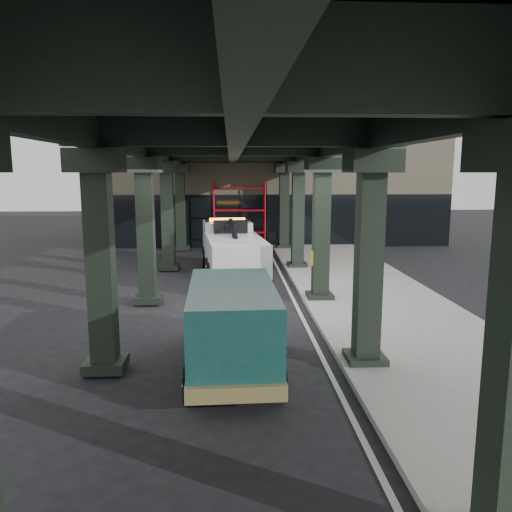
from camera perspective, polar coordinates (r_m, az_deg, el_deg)
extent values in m
plane|color=black|center=(15.66, -0.90, -7.19)|extent=(90.00, 90.00, 0.00)
cube|color=gray|center=(18.26, 13.18, -4.76)|extent=(5.00, 40.00, 0.15)
cube|color=silver|center=(17.72, 4.40, -5.21)|extent=(0.12, 38.00, 0.01)
cube|color=black|center=(11.60, 12.74, -0.65)|extent=(0.55, 0.55, 5.00)
cube|color=black|center=(11.43, 13.16, 10.52)|extent=(1.10, 1.10, 0.50)
cube|color=black|center=(12.22, 12.34, -11.42)|extent=(0.90, 0.90, 0.24)
cube|color=black|center=(17.39, 7.45, 2.83)|extent=(0.55, 0.55, 5.00)
cube|color=black|center=(17.28, 7.61, 10.26)|extent=(1.10, 1.10, 0.50)
cube|color=black|center=(17.81, 7.29, -4.60)|extent=(0.90, 0.90, 0.24)
cube|color=black|center=(23.29, 4.80, 4.55)|extent=(0.55, 0.55, 5.00)
cube|color=black|center=(23.20, 4.88, 10.10)|extent=(1.10, 1.10, 0.50)
cube|color=black|center=(23.60, 4.73, -1.06)|extent=(0.90, 0.90, 0.24)
cube|color=black|center=(29.23, 3.23, 5.58)|extent=(0.55, 0.55, 5.00)
cube|color=black|center=(29.16, 3.27, 9.99)|extent=(1.10, 1.10, 0.50)
cube|color=black|center=(29.48, 3.18, 1.07)|extent=(0.90, 0.90, 0.24)
cube|color=black|center=(11.54, -17.32, -0.91)|extent=(0.55, 0.55, 5.00)
cube|color=black|center=(11.36, -17.89, 10.32)|extent=(1.10, 1.10, 0.50)
cube|color=black|center=(12.15, -16.77, -11.73)|extent=(0.90, 0.90, 0.24)
cube|color=black|center=(17.35, -12.47, 2.67)|extent=(0.55, 0.55, 5.00)
cube|color=black|center=(17.23, -12.74, 10.12)|extent=(1.10, 1.10, 0.50)
cube|color=black|center=(17.77, -12.20, -4.78)|extent=(0.90, 0.90, 0.24)
cube|color=black|center=(23.26, -10.05, 4.44)|extent=(0.55, 0.55, 5.00)
cube|color=black|center=(23.17, -10.22, 9.98)|extent=(1.10, 1.10, 0.50)
cube|color=black|center=(23.57, -9.89, -1.19)|extent=(0.90, 0.90, 0.24)
cube|color=black|center=(29.20, -8.62, 5.48)|extent=(0.55, 0.55, 5.00)
cube|color=black|center=(29.13, -8.73, 9.90)|extent=(1.10, 1.10, 0.50)
cube|color=black|center=(29.45, -8.50, 0.97)|extent=(0.90, 0.90, 0.24)
cube|color=black|center=(17.31, 7.67, 12.91)|extent=(0.35, 32.00, 1.10)
cube|color=black|center=(17.26, -12.84, 12.77)|extent=(0.35, 32.00, 1.10)
cube|color=black|center=(17.02, -2.57, 13.04)|extent=(0.35, 32.00, 1.10)
cube|color=black|center=(17.08, -2.59, 15.39)|extent=(7.40, 32.00, 0.30)
cube|color=#C6B793|center=(35.09, 1.21, 8.70)|extent=(22.00, 10.00, 8.00)
cylinder|color=red|center=(30.01, -4.80, 4.70)|extent=(0.08, 0.08, 4.00)
cylinder|color=red|center=(29.21, -4.85, 4.57)|extent=(0.08, 0.08, 4.00)
cylinder|color=red|center=(30.06, 0.94, 4.74)|extent=(0.08, 0.08, 4.00)
cylinder|color=red|center=(29.27, 1.05, 4.61)|extent=(0.08, 0.08, 4.00)
cylinder|color=red|center=(30.10, -1.92, 2.83)|extent=(3.00, 0.08, 0.08)
cylinder|color=red|center=(29.98, -1.93, 5.30)|extent=(3.00, 0.08, 0.08)
cylinder|color=red|center=(29.91, -1.94, 7.78)|extent=(3.00, 0.08, 0.08)
cube|color=black|center=(21.39, -2.68, -0.89)|extent=(1.64, 6.93, 0.23)
cube|color=silver|center=(23.57, -3.33, 1.99)|extent=(2.37, 2.42, 1.65)
cube|color=silver|center=(24.58, -3.54, 1.22)|extent=(2.21, 0.87, 0.82)
cube|color=black|center=(23.74, -3.39, 3.16)|extent=(2.13, 1.40, 0.78)
cube|color=silver|center=(20.26, -2.37, 0.24)|extent=(2.67, 4.79, 1.28)
cube|color=orange|center=(23.29, -3.30, 4.17)|extent=(1.67, 0.43, 0.15)
cube|color=black|center=(21.94, -2.94, 3.36)|extent=(1.52, 0.70, 0.55)
cylinder|color=black|center=(20.34, -2.44, 2.23)|extent=(0.56, 3.21, 1.23)
cube|color=black|center=(18.16, -1.49, -3.79)|extent=(0.41, 1.31, 0.16)
cube|color=black|center=(17.56, -1.21, -4.41)|extent=(1.48, 0.38, 0.16)
cylinder|color=black|center=(23.90, -5.78, -0.16)|extent=(0.43, 1.04, 1.01)
cylinder|color=silver|center=(23.90, -5.78, -0.16)|extent=(0.41, 0.59, 0.55)
cylinder|color=black|center=(24.09, -0.99, -0.03)|extent=(0.43, 1.04, 1.01)
cylinder|color=silver|center=(24.09, -0.99, -0.03)|extent=(0.41, 0.59, 0.55)
cylinder|color=black|center=(20.93, -5.30, -1.53)|extent=(0.43, 1.04, 1.01)
cylinder|color=silver|center=(20.93, -5.30, -1.53)|extent=(0.41, 0.59, 0.55)
cylinder|color=black|center=(21.15, 0.16, -1.38)|extent=(0.43, 1.04, 1.01)
cylinder|color=silver|center=(21.15, 0.16, -1.38)|extent=(0.41, 0.59, 0.55)
cylinder|color=black|center=(19.76, -5.07, -2.19)|extent=(0.43, 1.04, 1.01)
cylinder|color=silver|center=(19.76, -5.07, -2.19)|extent=(0.41, 0.59, 0.55)
cylinder|color=black|center=(20.00, 0.70, -2.01)|extent=(0.43, 1.04, 1.01)
cylinder|color=silver|center=(20.00, 0.70, -2.01)|extent=(0.41, 0.59, 0.55)
cube|color=#12423D|center=(13.58, -3.05, -6.13)|extent=(1.84, 1.03, 0.80)
cube|color=#12423D|center=(11.15, -2.72, -7.75)|extent=(1.97, 4.03, 1.72)
cube|color=olive|center=(11.71, -2.75, -10.54)|extent=(2.04, 5.01, 0.31)
cube|color=black|center=(13.06, -3.04, -3.56)|extent=(1.73, 0.43, 0.74)
cube|color=black|center=(11.28, -2.79, -5.20)|extent=(1.98, 3.24, 0.49)
cube|color=silver|center=(14.13, -3.09, -7.00)|extent=(1.77, 0.16, 0.27)
cylinder|color=black|center=(13.68, -6.77, -8.12)|extent=(0.27, 0.75, 0.74)
cylinder|color=silver|center=(13.68, -6.77, -8.12)|extent=(0.29, 0.42, 0.41)
cylinder|color=black|center=(13.72, 0.70, -8.00)|extent=(0.27, 0.75, 0.74)
cylinder|color=silver|center=(13.72, 0.70, -8.00)|extent=(0.29, 0.42, 0.41)
cylinder|color=black|center=(10.20, -7.56, -14.44)|extent=(0.27, 0.75, 0.74)
cylinder|color=silver|center=(10.20, -7.56, -14.44)|extent=(0.29, 0.42, 0.41)
cylinder|color=black|center=(10.26, 2.67, -14.22)|extent=(0.27, 0.75, 0.74)
cylinder|color=silver|center=(10.26, 2.67, -14.22)|extent=(0.29, 0.42, 0.41)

